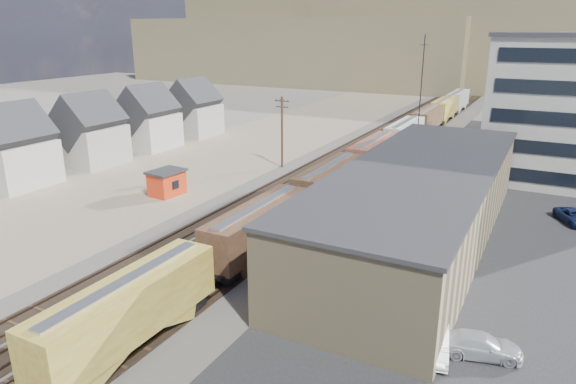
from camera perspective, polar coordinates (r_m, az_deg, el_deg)
The scene contains 16 objects.
ground at distance 37.19m, azimuth -20.92°, elevation -14.17°, with size 300.00×300.00×0.00m, color #6B6356.
ballast_bed at distance 76.64m, azimuth 7.83°, elevation 3.34°, with size 18.00×200.00×0.06m, color #4C4742.
dirt_yard at distance 77.31m, azimuth -8.89°, elevation 3.40°, with size 24.00×180.00×0.03m, color #84775B.
asphalt_lot at distance 58.17m, azimuth 23.21°, elevation -2.71°, with size 26.00×120.00×0.04m, color #232326.
rail_tracks at distance 76.80m, azimuth 7.45°, elevation 3.45°, with size 11.40×200.00×0.24m.
freight_train at distance 77.60m, azimuth 11.32°, elevation 5.44°, with size 3.00×119.74×4.46m.
warehouse at distance 48.50m, azimuth 14.36°, elevation -1.17°, with size 12.40×40.40×7.25m.
utility_pole_north at distance 71.73m, azimuth -0.66°, elevation 6.82°, with size 2.20×0.32×10.00m.
radio_mast at distance 82.73m, azimuth 14.51°, elevation 10.42°, with size 1.20×0.16×18.00m.
townhouse_row at distance 75.61m, azimuth -24.56°, elevation 5.04°, with size 8.15×68.16×10.47m.
hills_north at distance 189.53m, azimuth 20.99°, elevation 15.22°, with size 265.00×80.00×32.00m.
maintenance_shed at distance 62.18m, azimuth -13.32°, elevation 1.05°, with size 3.53×4.38×3.02m.
parked_car_white at distance 33.74m, azimuth 15.83°, elevation -15.48°, with size 1.75×5.03×1.66m, color white.
parked_car_silver at distance 34.23m, azimuth 20.56°, elevation -15.70°, with size 2.01×4.95×1.44m, color #ADB1B5.
parked_car_blue at distance 59.49m, azimuth 29.20°, elevation -2.45°, with size 2.25×4.88×1.36m, color navy.
parked_car_far at distance 77.04m, azimuth 28.53°, elevation 1.87°, with size 1.57×3.90×1.33m, color silver.
Camera 1 is at (25.04, -19.91, 18.98)m, focal length 32.00 mm.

